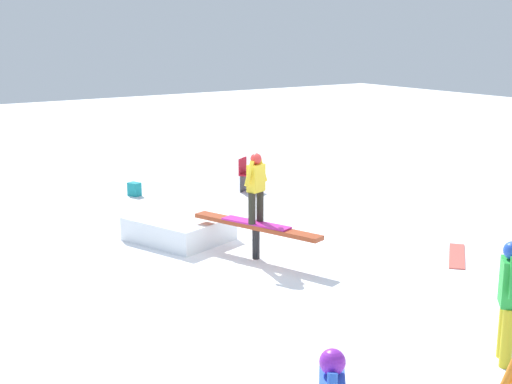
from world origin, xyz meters
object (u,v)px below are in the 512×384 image
Objects in this scene: rail_feature at (256,229)px; folding_chair at (248,176)px; main_rider_on_rail at (256,190)px; backpack_on_snow at (134,189)px; bystander_green at (509,295)px; loose_snowboard_coral at (457,256)px.

folding_chair is (-4.66, 2.90, -0.16)m from rail_feature.
backpack_on_snow is at bearing 157.76° from main_rider_on_rail.
backpack_on_snow is (-11.10, -0.02, -0.73)m from bystander_green.
rail_feature is at bearing -21.74° from backpack_on_snow.
bystander_green is 10.23m from folding_chair.
rail_feature is 5.24m from bystander_green.
folding_chair reaches higher than loose_snowboard_coral.
loose_snowboard_coral is 6.68m from folding_chair.
backpack_on_snow is at bearing -110.17° from loose_snowboard_coral.
loose_snowboard_coral is (-3.21, 2.89, -0.89)m from bystander_green.
folding_chair is at bearing 46.09° from backpack_on_snow.
bystander_green is at bearing -16.53° from main_rider_on_rail.
folding_chair is at bearing 130.00° from rail_feature.
rail_feature is 5.49m from folding_chair.
backpack_on_snow reaches higher than loose_snowboard_coral.
loose_snowboard_coral is 1.71× the size of folding_chair.
bystander_green is at bearing -14.93° from rail_feature.
main_rider_on_rail reaches higher than bystander_green.
rail_feature reaches higher than loose_snowboard_coral.
backpack_on_snow is at bearing 122.58° from folding_chair.
main_rider_on_rail is at bearing -131.06° from bystander_green.
folding_chair is (-4.66, 2.90, -0.89)m from main_rider_on_rail.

